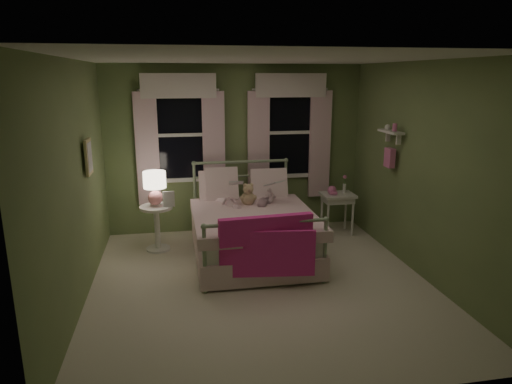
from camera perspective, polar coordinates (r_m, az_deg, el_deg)
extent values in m
plane|color=silver|center=(5.59, 0.64, -11.36)|extent=(4.20, 4.20, 0.00)
plane|color=white|center=(5.04, 0.73, 16.35)|extent=(4.20, 4.20, 0.00)
plane|color=#788F56|center=(7.20, -2.55, 5.35)|extent=(4.00, 0.00, 4.00)
plane|color=#788F56|center=(3.21, 7.95, -6.34)|extent=(4.00, 0.00, 4.00)
plane|color=#788F56|center=(5.17, -21.63, 0.76)|extent=(0.00, 4.20, 4.20)
plane|color=#788F56|center=(5.87, 20.22, 2.42)|extent=(0.00, 4.20, 4.20)
cube|color=white|center=(6.21, -0.53, -4.47)|extent=(1.44, 1.94, 0.26)
cube|color=white|center=(6.30, -0.53, -6.53)|extent=(1.54, 2.02, 0.30)
cube|color=white|center=(6.02, -0.29, -3.30)|extent=(1.58, 1.75, 0.14)
cylinder|color=#9EB793|center=(6.18, -6.88, -5.86)|extent=(0.04, 1.90, 0.04)
cylinder|color=#9EB793|center=(6.40, 5.59, -5.10)|extent=(0.04, 1.90, 0.04)
cylinder|color=#9EB793|center=(7.02, -7.63, -1.05)|extent=(0.04, 0.04, 1.15)
cylinder|color=#9EB793|center=(7.22, 3.69, -0.52)|extent=(0.04, 0.04, 1.15)
sphere|color=#9EB793|center=(6.89, -7.78, 3.56)|extent=(0.07, 0.07, 0.07)
sphere|color=#9EB793|center=(7.10, 3.77, 3.97)|extent=(0.07, 0.07, 0.07)
cylinder|color=#9EB793|center=(6.96, -1.92, 3.79)|extent=(1.42, 0.04, 0.04)
cylinder|color=#9EB793|center=(7.00, -1.91, 2.02)|extent=(1.38, 0.03, 0.03)
cylinder|color=#9EB793|center=(5.24, -6.43, -8.47)|extent=(0.04, 0.04, 0.80)
cylinder|color=#9EB793|center=(5.51, 8.59, -7.39)|extent=(0.04, 0.04, 0.80)
sphere|color=#9EB793|center=(5.10, -6.56, -4.32)|extent=(0.07, 0.07, 0.07)
sphere|color=#9EB793|center=(5.37, 8.75, -3.42)|extent=(0.07, 0.07, 0.07)
cylinder|color=#9EB793|center=(5.19, 1.30, -3.89)|extent=(1.42, 0.04, 0.04)
cube|color=white|center=(6.73, -4.76, 0.32)|extent=(0.55, 0.32, 0.57)
cube|color=white|center=(6.84, 1.59, 0.60)|extent=(0.55, 0.32, 0.57)
cube|color=white|center=(6.71, -4.35, 1.01)|extent=(0.48, 0.30, 0.51)
cube|color=#DF2B8F|center=(5.22, 1.30, -4.73)|extent=(1.10, 0.18, 0.32)
cube|color=#E92D97|center=(5.25, 1.43, -7.76)|extent=(1.10, 0.18, 0.55)
imported|color=#F7D1DD|center=(6.46, -3.68, 1.25)|extent=(0.33, 0.26, 0.79)
imported|color=#F7D1DD|center=(6.55, 1.19, 1.26)|extent=(0.45, 0.40, 0.74)
imported|color=beige|center=(6.21, -3.41, 0.72)|extent=(0.21, 0.14, 0.26)
imported|color=beige|center=(6.31, 1.65, 0.56)|extent=(0.23, 0.19, 0.26)
sphere|color=tan|center=(6.40, -1.00, -0.81)|extent=(0.20, 0.20, 0.20)
sphere|color=tan|center=(6.35, -0.98, 0.36)|extent=(0.15, 0.15, 0.15)
sphere|color=tan|center=(6.33, -1.38, 0.82)|extent=(0.06, 0.06, 0.06)
sphere|color=tan|center=(6.34, -0.58, 0.86)|extent=(0.06, 0.06, 0.06)
sphere|color=tan|center=(6.36, -1.67, -0.74)|extent=(0.08, 0.08, 0.08)
sphere|color=tan|center=(6.38, -0.25, -0.68)|extent=(0.08, 0.08, 0.08)
sphere|color=#8C6B51|center=(6.30, -0.90, 0.20)|extent=(0.05, 0.05, 0.05)
cylinder|color=white|center=(6.55, -12.39, -1.90)|extent=(0.46, 0.46, 0.04)
cylinder|color=white|center=(6.64, -12.25, -4.47)|extent=(0.08, 0.08, 0.60)
cylinder|color=white|center=(6.74, -12.11, -6.92)|extent=(0.34, 0.34, 0.03)
sphere|color=#D77F86|center=(6.51, -12.45, -0.72)|extent=(0.21, 0.21, 0.21)
cylinder|color=pink|center=(6.48, -12.51, 0.31)|extent=(0.03, 0.03, 0.12)
cylinder|color=#FFEAC6|center=(6.45, -12.58, 1.52)|extent=(0.31, 0.31, 0.23)
imported|color=beige|center=(6.46, -11.54, -1.81)|extent=(0.17, 0.23, 0.02)
cube|color=white|center=(7.17, 10.20, -0.37)|extent=(0.50, 0.40, 0.04)
cube|color=white|center=(7.19, 10.17, -0.91)|extent=(0.44, 0.34, 0.08)
cylinder|color=white|center=(7.06, 8.98, -3.26)|extent=(0.04, 0.04, 0.60)
cylinder|color=white|center=(7.20, 12.00, -3.06)|extent=(0.04, 0.04, 0.60)
cylinder|color=white|center=(7.33, 8.22, -2.57)|extent=(0.04, 0.04, 0.60)
cylinder|color=white|center=(7.46, 11.13, -2.38)|extent=(0.04, 0.04, 0.60)
sphere|color=pink|center=(7.12, 9.47, 0.22)|extent=(0.14, 0.14, 0.14)
cube|color=pink|center=(7.04, 9.71, -0.12)|extent=(0.11, 0.06, 0.04)
cylinder|color=white|center=(7.24, 10.98, 0.46)|extent=(0.05, 0.05, 0.14)
cylinder|color=#4C7F3F|center=(7.21, 11.02, 1.31)|extent=(0.01, 0.01, 0.12)
sphere|color=pink|center=(7.20, 11.05, 1.86)|extent=(0.06, 0.06, 0.06)
cube|color=black|center=(7.08, -9.43, 7.07)|extent=(0.76, 0.02, 1.35)
cube|color=white|center=(7.01, -9.67, 12.73)|extent=(0.84, 0.05, 0.06)
cube|color=white|center=(7.18, -9.20, 1.50)|extent=(0.84, 0.05, 0.06)
cube|color=white|center=(7.07, -12.69, 6.90)|extent=(0.06, 0.05, 1.40)
cube|color=white|center=(7.08, -6.17, 7.17)|extent=(0.06, 0.05, 1.40)
cube|color=white|center=(7.06, -9.43, 7.05)|extent=(0.76, 0.04, 0.05)
cube|color=silver|center=(7.05, -13.43, 5.20)|extent=(0.34, 0.06, 1.70)
cube|color=silver|center=(7.07, -5.28, 5.55)|extent=(0.34, 0.06, 1.70)
cube|color=white|center=(6.94, -9.67, 12.96)|extent=(1.10, 0.08, 0.36)
cylinder|color=white|center=(6.98, -9.65, 12.48)|extent=(1.20, 0.03, 0.03)
cube|color=black|center=(7.31, 4.12, 7.45)|extent=(0.76, 0.02, 1.35)
cube|color=white|center=(7.24, 4.26, 12.93)|extent=(0.84, 0.05, 0.06)
cube|color=white|center=(7.41, 4.06, 2.04)|extent=(0.84, 0.05, 0.06)
cube|color=white|center=(7.20, 1.05, 7.38)|extent=(0.06, 0.05, 1.40)
cube|color=white|center=(7.40, 7.18, 7.46)|extent=(0.06, 0.05, 1.40)
cube|color=white|center=(7.29, 4.16, 7.43)|extent=(0.76, 0.04, 0.05)
cube|color=silver|center=(7.17, 0.33, 5.73)|extent=(0.34, 0.06, 1.70)
cube|color=silver|center=(7.42, 7.98, 5.88)|extent=(0.34, 0.06, 1.70)
cube|color=white|center=(7.18, 4.40, 13.16)|extent=(1.10, 0.08, 0.36)
cylinder|color=white|center=(7.22, 4.31, 12.69)|extent=(1.20, 0.03, 0.03)
cube|color=white|center=(6.37, 16.50, 7.23)|extent=(0.15, 0.50, 0.03)
cube|color=white|center=(6.26, 17.39, 6.32)|extent=(0.06, 0.03, 0.14)
cube|color=white|center=(6.53, 16.18, 6.71)|extent=(0.06, 0.03, 0.14)
cylinder|color=pink|center=(6.27, 16.96, 7.74)|extent=(0.06, 0.06, 0.10)
sphere|color=white|center=(6.45, 16.13, 7.79)|extent=(0.08, 0.08, 0.08)
cube|color=pink|center=(6.42, 16.36, 4.13)|extent=(0.08, 0.18, 0.26)
cube|color=beige|center=(5.70, -20.21, 4.13)|extent=(0.03, 0.32, 0.42)
cube|color=silver|center=(5.70, -20.07, 4.14)|extent=(0.01, 0.25, 0.34)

